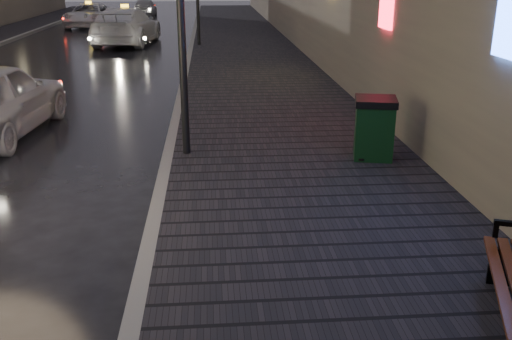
{
  "coord_description": "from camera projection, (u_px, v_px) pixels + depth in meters",
  "views": [
    {
      "loc": [
        2.34,
        -4.27,
        3.44
      ],
      "look_at": [
        2.92,
        2.97,
        0.85
      ],
      "focal_mm": 40.0,
      "sensor_mm": 36.0,
      "label": 1
    }
  ],
  "objects": [
    {
      "name": "taxi_mid",
      "position": [
        126.0,
        26.0,
        26.65
      ],
      "size": [
        3.0,
        6.05,
        1.69
      ],
      "primitive_type": "imported",
      "rotation": [
        0.0,
        0.0,
        3.03
      ],
      "color": "silver",
      "rests_on": "ground"
    },
    {
      "name": "car_far",
      "position": [
        145.0,
        7.0,
        42.04
      ],
      "size": [
        1.56,
        3.8,
        1.29
      ],
      "primitive_type": "imported",
      "rotation": [
        0.0,
        0.0,
        3.15
      ],
      "color": "#94939B",
      "rests_on": "ground"
    },
    {
      "name": "curb",
      "position": [
        191.0,
        49.0,
        24.8
      ],
      "size": [
        0.2,
        58.0,
        0.15
      ],
      "primitive_type": "cube",
      "color": "slate",
      "rests_on": "ground"
    },
    {
      "name": "trash_bin",
      "position": [
        374.0,
        128.0,
        10.28
      ],
      "size": [
        0.86,
        0.86,
        1.11
      ],
      "rotation": [
        0.0,
        0.0,
        -0.22
      ],
      "color": "black",
      "rests_on": "sidewalk"
    },
    {
      "name": "taxi_far",
      "position": [
        90.0,
        15.0,
        34.67
      ],
      "size": [
        2.6,
        5.1,
        1.38
      ],
      "primitive_type": "imported",
      "rotation": [
        0.0,
        0.0,
        -0.06
      ],
      "color": "silver",
      "rests_on": "ground"
    },
    {
      "name": "sidewalk",
      "position": [
        246.0,
        49.0,
        24.98
      ],
      "size": [
        4.6,
        58.0,
        0.15
      ],
      "primitive_type": "cube",
      "color": "black",
      "rests_on": "ground"
    }
  ]
}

